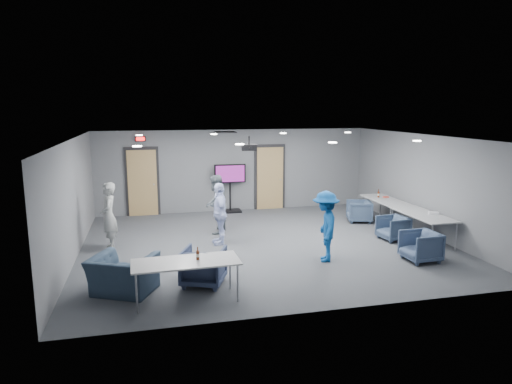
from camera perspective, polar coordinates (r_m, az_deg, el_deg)
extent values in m
plane|color=#3E4146|center=(11.67, 1.11, -6.48)|extent=(9.00, 9.00, 0.00)
plane|color=white|center=(11.18, 1.16, 6.86)|extent=(9.00, 9.00, 0.00)
cube|color=slate|center=(15.20, -2.67, 2.71)|extent=(9.00, 0.02, 2.70)
cube|color=slate|center=(7.64, 8.75, -5.26)|extent=(9.00, 0.02, 2.70)
cube|color=slate|center=(11.12, -21.92, -0.94)|extent=(0.02, 8.00, 2.70)
cube|color=slate|center=(13.21, 20.39, 0.87)|extent=(0.02, 8.00, 2.70)
cube|color=black|center=(14.95, -14.01, 1.23)|extent=(1.06, 0.06, 2.24)
cube|color=tan|center=(14.92, -14.00, 1.09)|extent=(0.90, 0.05, 2.10)
cylinder|color=#989BA1|center=(14.88, -12.65, 0.93)|extent=(0.04, 0.10, 0.04)
cube|color=black|center=(15.48, 1.72, 1.85)|extent=(1.06, 0.06, 2.24)
cube|color=tan|center=(15.45, 1.76, 1.72)|extent=(0.90, 0.05, 2.10)
cylinder|color=#989BA1|center=(15.50, 3.06, 1.55)|extent=(0.04, 0.10, 0.04)
cube|color=black|center=(14.77, -14.25, 6.46)|extent=(0.32, 0.06, 0.16)
cube|color=#FF0C0C|center=(14.73, -14.25, 6.45)|extent=(0.26, 0.02, 0.11)
cube|color=black|center=(13.81, -3.83, 7.48)|extent=(0.60, 0.60, 0.03)
cylinder|color=white|center=(9.03, -14.65, 5.56)|extent=(0.18, 0.18, 0.02)
cylinder|color=white|center=(12.62, -14.38, 6.89)|extent=(0.18, 0.18, 0.02)
cylinder|color=white|center=(9.21, -2.05, 5.98)|extent=(0.18, 0.18, 0.02)
cylinder|color=white|center=(12.75, -5.30, 7.20)|extent=(0.18, 0.18, 0.02)
cylinder|color=white|center=(9.80, 9.55, 6.12)|extent=(0.18, 0.18, 0.02)
cylinder|color=white|center=(13.18, 3.41, 7.34)|extent=(0.18, 0.18, 0.02)
cylinder|color=white|center=(10.74, 19.48, 6.04)|extent=(0.18, 0.18, 0.02)
cylinder|color=white|center=(13.90, 11.39, 7.31)|extent=(0.18, 0.18, 0.02)
imported|color=#959895|center=(11.62, -17.93, -2.89)|extent=(0.43, 0.62, 1.64)
imported|color=slate|center=(12.50, -5.06, -1.54)|extent=(0.88, 0.97, 1.62)
imported|color=#C6D2FF|center=(11.53, -4.58, -2.69)|extent=(0.39, 0.92, 1.57)
imported|color=#164B8F|center=(10.33, 8.68, -4.27)|extent=(0.88, 1.16, 1.60)
imported|color=#3C4E68|center=(14.15, 12.76, -2.36)|extent=(0.88, 0.87, 0.65)
imported|color=#394A63|center=(12.46, 16.75, -4.34)|extent=(0.76, 0.75, 0.63)
imported|color=#3D4E6A|center=(10.97, 19.88, -6.40)|extent=(0.77, 0.75, 0.68)
imported|color=#343D5A|center=(9.06, -6.57, -9.20)|extent=(1.03, 1.04, 0.73)
imported|color=#314255|center=(8.95, -16.28, -9.88)|extent=(1.41, 1.35, 0.71)
cube|color=#A7A9AB|center=(14.04, 15.88, -0.97)|extent=(0.76, 1.83, 0.03)
cylinder|color=#989BA1|center=(14.69, 13.20, -1.79)|extent=(0.04, 0.04, 0.70)
cylinder|color=#989BA1|center=(13.26, 16.42, -3.27)|extent=(0.04, 0.04, 0.70)
cylinder|color=#989BA1|center=(14.97, 15.27, -1.66)|extent=(0.04, 0.04, 0.70)
cylinder|color=#989BA1|center=(13.57, 18.64, -3.09)|extent=(0.04, 0.04, 0.70)
cube|color=#A7A9AB|center=(12.46, 20.14, -2.64)|extent=(0.82, 1.98, 0.03)
cylinder|color=#989BA1|center=(13.11, 16.64, -3.43)|extent=(0.04, 0.04, 0.70)
cylinder|color=#989BA1|center=(11.64, 21.12, -5.47)|extent=(0.04, 0.04, 0.70)
cylinder|color=#989BA1|center=(13.46, 19.10, -3.23)|extent=(0.04, 0.04, 0.70)
cylinder|color=#989BA1|center=(12.02, 23.74, -5.16)|extent=(0.04, 0.04, 0.70)
cube|color=#A7A9AB|center=(8.27, -8.76, -8.64)|extent=(1.92, 0.85, 0.03)
cylinder|color=#989BA1|center=(8.82, -3.24, -9.82)|extent=(0.04, 0.04, 0.70)
cylinder|color=#989BA1|center=(8.65, -14.76, -10.58)|extent=(0.04, 0.04, 0.70)
cylinder|color=#989BA1|center=(8.24, -2.31, -11.30)|extent=(0.04, 0.04, 0.70)
cylinder|color=#989BA1|center=(8.06, -14.70, -12.16)|extent=(0.04, 0.04, 0.70)
cylinder|color=#51200D|center=(8.29, -7.29, -7.85)|extent=(0.06, 0.06, 0.17)
cylinder|color=#51200D|center=(8.25, -7.31, -7.06)|extent=(0.02, 0.02, 0.07)
cylinder|color=beige|center=(8.29, -7.29, -7.85)|extent=(0.06, 0.06, 0.06)
cylinder|color=#51200D|center=(14.28, 15.06, -0.31)|extent=(0.06, 0.06, 0.18)
cylinder|color=#51200D|center=(14.26, 15.09, 0.19)|extent=(0.02, 0.02, 0.08)
cylinder|color=beige|center=(14.28, 15.06, -0.31)|extent=(0.07, 0.07, 0.06)
cube|color=#B93B2E|center=(14.33, 15.92, -0.60)|extent=(0.18, 0.13, 0.04)
cube|color=white|center=(12.51, 21.32, -2.47)|extent=(0.29, 0.25, 0.05)
cube|color=black|center=(15.16, -3.22, -2.39)|extent=(0.69, 0.49, 0.06)
cylinder|color=black|center=(15.04, -3.25, -0.11)|extent=(0.06, 0.06, 1.19)
cube|color=black|center=(14.93, -3.27, 2.32)|extent=(1.04, 0.07, 0.61)
cube|color=#671663|center=(14.88, -3.24, 2.29)|extent=(0.94, 0.01, 0.53)
cylinder|color=black|center=(11.79, -0.87, 6.47)|extent=(0.04, 0.04, 0.22)
cube|color=black|center=(11.81, -0.87, 5.60)|extent=(0.44, 0.39, 0.16)
cylinder|color=black|center=(11.63, -0.68, 5.53)|extent=(0.08, 0.06, 0.08)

